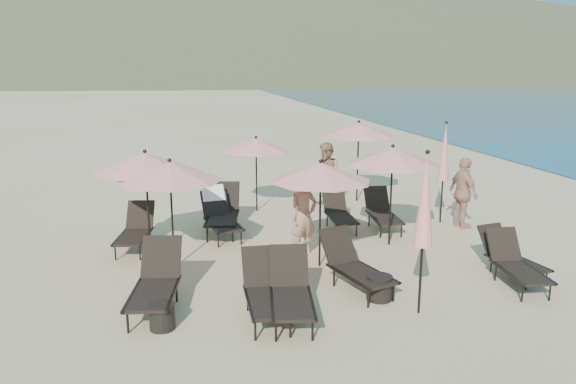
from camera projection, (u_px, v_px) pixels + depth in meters
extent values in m
plane|color=#D6BA8C|center=(395.00, 293.00, 9.95)|extent=(800.00, 800.00, 0.00)
cone|color=brown|center=(280.00, 17.00, 301.66)|extent=(690.00, 690.00, 55.00)
cone|color=brown|center=(468.00, 43.00, 360.24)|extent=(280.00, 280.00, 32.00)
cube|color=beige|center=(78.00, 32.00, 290.93)|extent=(18.00, 16.00, 38.00)
cube|color=black|center=(153.00, 295.00, 8.92)|extent=(0.89, 1.40, 0.05)
cube|color=black|center=(161.00, 257.00, 9.70)|extent=(0.75, 0.60, 0.67)
cylinder|color=black|center=(128.00, 322.00, 8.43)|extent=(0.04, 0.04, 0.37)
cylinder|color=black|center=(143.00, 292.00, 9.51)|extent=(0.04, 0.04, 0.37)
cylinder|color=black|center=(165.00, 321.00, 8.45)|extent=(0.04, 0.04, 0.37)
cylinder|color=black|center=(176.00, 292.00, 9.53)|extent=(0.04, 0.04, 0.37)
cube|color=black|center=(133.00, 293.00, 8.96)|extent=(0.30, 1.45, 0.04)
cube|color=black|center=(174.00, 293.00, 8.98)|extent=(0.30, 1.45, 0.04)
cube|color=black|center=(268.00, 303.00, 8.69)|extent=(0.67, 1.23, 0.05)
cube|color=black|center=(261.00, 267.00, 9.40)|extent=(0.64, 0.48, 0.62)
cylinder|color=black|center=(255.00, 330.00, 8.20)|extent=(0.04, 0.04, 0.34)
cylinder|color=black|center=(248.00, 301.00, 9.19)|extent=(0.04, 0.04, 0.34)
cylinder|color=black|center=(290.00, 327.00, 8.29)|extent=(0.04, 0.04, 0.34)
cylinder|color=black|center=(279.00, 299.00, 9.28)|extent=(0.04, 0.04, 0.34)
cube|color=black|center=(248.00, 302.00, 8.68)|extent=(0.10, 1.36, 0.04)
cube|color=black|center=(287.00, 300.00, 8.79)|extent=(0.10, 1.36, 0.04)
cube|color=black|center=(292.00, 303.00, 8.64)|extent=(0.83, 1.32, 0.05)
cube|color=black|center=(289.00, 266.00, 9.38)|extent=(0.71, 0.57, 0.64)
cylinder|color=black|center=(276.00, 331.00, 8.17)|extent=(0.04, 0.04, 0.35)
cylinder|color=black|center=(274.00, 300.00, 9.20)|extent=(0.04, 0.04, 0.35)
cylinder|color=black|center=(313.00, 330.00, 8.20)|extent=(0.04, 0.04, 0.35)
cylinder|color=black|center=(306.00, 300.00, 9.23)|extent=(0.04, 0.04, 0.35)
cube|color=black|center=(272.00, 302.00, 8.68)|extent=(0.27, 1.38, 0.04)
cube|color=black|center=(312.00, 301.00, 8.71)|extent=(0.27, 1.38, 0.04)
cube|color=black|center=(364.00, 275.00, 9.82)|extent=(0.94, 1.34, 0.05)
cube|color=black|center=(338.00, 246.00, 10.45)|extent=(0.73, 0.61, 0.63)
cylinder|color=black|center=(368.00, 298.00, 9.30)|extent=(0.04, 0.04, 0.34)
cylinder|color=black|center=(334.00, 277.00, 10.20)|extent=(0.04, 0.04, 0.34)
cylinder|color=black|center=(393.00, 292.00, 9.54)|extent=(0.04, 0.04, 0.34)
cylinder|color=black|center=(358.00, 272.00, 10.44)|extent=(0.04, 0.04, 0.34)
cube|color=black|center=(348.00, 277.00, 9.72)|extent=(0.41, 1.33, 0.04)
cube|color=black|center=(376.00, 271.00, 10.00)|extent=(0.41, 1.33, 0.04)
cube|color=black|center=(523.00, 273.00, 9.97)|extent=(0.71, 1.20, 0.05)
cube|color=black|center=(504.00, 244.00, 10.65)|extent=(0.63, 0.49, 0.59)
cylinder|color=black|center=(522.00, 293.00, 9.52)|extent=(0.03, 0.03, 0.32)
cylinder|color=black|center=(496.00, 272.00, 10.47)|extent=(0.03, 0.03, 0.32)
cylinder|color=black|center=(550.00, 292.00, 9.57)|extent=(0.03, 0.03, 0.32)
cylinder|color=black|center=(521.00, 271.00, 10.52)|extent=(0.03, 0.03, 0.32)
cube|color=black|center=(506.00, 272.00, 9.98)|extent=(0.18, 1.28, 0.04)
cube|color=black|center=(537.00, 271.00, 10.04)|extent=(0.18, 1.28, 0.04)
cube|color=black|center=(519.00, 264.00, 10.48)|extent=(0.71, 1.14, 0.04)
cube|color=black|center=(494.00, 239.00, 11.08)|extent=(0.61, 0.48, 0.55)
cylinder|color=black|center=(526.00, 282.00, 10.03)|extent=(0.03, 0.03, 0.30)
cylinder|color=black|center=(491.00, 265.00, 10.87)|extent=(0.03, 0.03, 0.30)
cylinder|color=black|center=(546.00, 278.00, 10.20)|extent=(0.03, 0.03, 0.30)
cylinder|color=black|center=(510.00, 262.00, 11.03)|extent=(0.03, 0.03, 0.30)
cube|color=black|center=(506.00, 264.00, 10.43)|extent=(0.21, 1.20, 0.04)
cube|color=black|center=(529.00, 261.00, 10.62)|extent=(0.21, 1.20, 0.04)
cube|color=black|center=(133.00, 237.00, 11.98)|extent=(0.81, 1.25, 0.05)
cube|color=black|center=(140.00, 215.00, 12.67)|extent=(0.67, 0.54, 0.60)
cylinder|color=black|center=(115.00, 253.00, 11.54)|extent=(0.03, 0.03, 0.33)
cylinder|color=black|center=(128.00, 238.00, 12.51)|extent=(0.03, 0.03, 0.33)
cylinder|color=black|center=(140.00, 252.00, 11.55)|extent=(0.03, 0.03, 0.33)
cylinder|color=black|center=(150.00, 238.00, 12.52)|extent=(0.03, 0.03, 0.33)
cube|color=black|center=(120.00, 236.00, 12.01)|extent=(0.29, 1.29, 0.04)
cube|color=black|center=(147.00, 236.00, 12.03)|extent=(0.29, 1.29, 0.04)
cube|color=black|center=(224.00, 225.00, 12.85)|extent=(0.80, 1.29, 0.05)
cube|color=black|center=(215.00, 204.00, 13.52)|extent=(0.69, 0.55, 0.62)
cylinder|color=black|center=(218.00, 240.00, 12.34)|extent=(0.04, 0.04, 0.34)
cylinder|color=black|center=(207.00, 227.00, 13.29)|extent=(0.04, 0.04, 0.34)
cylinder|color=black|center=(241.00, 237.00, 12.53)|extent=(0.04, 0.04, 0.34)
cylinder|color=black|center=(229.00, 225.00, 13.47)|extent=(0.04, 0.04, 0.34)
cube|color=black|center=(210.00, 225.00, 12.79)|extent=(0.24, 1.35, 0.04)
cube|color=black|center=(236.00, 222.00, 13.00)|extent=(0.24, 1.35, 0.04)
cube|color=white|center=(213.00, 193.00, 13.60)|extent=(0.58, 0.36, 0.38)
cube|color=black|center=(222.00, 219.00, 13.20)|extent=(0.95, 1.45, 0.06)
cube|color=black|center=(225.00, 196.00, 14.00)|extent=(0.78, 0.64, 0.69)
cylinder|color=black|center=(207.00, 234.00, 12.70)|extent=(0.04, 0.04, 0.38)
cylinder|color=black|center=(213.00, 220.00, 13.82)|extent=(0.04, 0.04, 0.38)
cylinder|color=black|center=(233.00, 234.00, 12.71)|extent=(0.04, 0.04, 0.38)
cylinder|color=black|center=(237.00, 220.00, 13.83)|extent=(0.04, 0.04, 0.38)
cube|color=black|center=(208.00, 218.00, 13.25)|extent=(0.35, 1.48, 0.04)
cube|color=black|center=(236.00, 218.00, 13.26)|extent=(0.35, 1.48, 0.04)
cube|color=black|center=(342.00, 218.00, 13.49)|extent=(0.62, 1.13, 0.05)
cube|color=black|center=(334.00, 200.00, 14.14)|extent=(0.59, 0.45, 0.57)
cylinder|color=black|center=(337.00, 231.00, 13.04)|extent=(0.03, 0.03, 0.31)
cylinder|color=black|center=(327.00, 220.00, 13.95)|extent=(0.03, 0.03, 0.31)
cylinder|color=black|center=(356.00, 230.00, 13.12)|extent=(0.03, 0.03, 0.31)
cylinder|color=black|center=(346.00, 219.00, 14.03)|extent=(0.03, 0.03, 0.31)
cube|color=black|center=(330.00, 218.00, 13.48)|extent=(0.10, 1.24, 0.04)
cube|color=black|center=(352.00, 217.00, 13.57)|extent=(0.10, 1.24, 0.04)
cube|color=black|center=(385.00, 218.00, 13.44)|extent=(0.71, 1.21, 0.05)
cube|color=black|center=(377.00, 199.00, 14.13)|extent=(0.64, 0.50, 0.60)
cylinder|color=black|center=(380.00, 231.00, 12.99)|extent=(0.03, 0.03, 0.33)
cylinder|color=black|center=(369.00, 220.00, 13.95)|extent=(0.03, 0.03, 0.33)
cylinder|color=black|center=(401.00, 231.00, 13.05)|extent=(0.03, 0.03, 0.33)
cylinder|color=black|center=(389.00, 219.00, 14.01)|extent=(0.03, 0.03, 0.33)
cube|color=black|center=(373.00, 218.00, 13.46)|extent=(0.17, 1.30, 0.04)
cube|color=black|center=(396.00, 217.00, 13.52)|extent=(0.17, 1.30, 0.04)
cylinder|color=black|center=(172.00, 218.00, 10.94)|extent=(0.04, 0.04, 2.05)
cone|color=#D07579|center=(170.00, 171.00, 10.73)|extent=(2.05, 2.05, 0.37)
sphere|color=black|center=(169.00, 160.00, 10.68)|extent=(0.08, 0.08, 0.08)
cylinder|color=black|center=(320.00, 217.00, 11.03)|extent=(0.04, 0.04, 2.02)
cone|color=#D07579|center=(321.00, 172.00, 10.83)|extent=(2.02, 2.02, 0.36)
sphere|color=black|center=(321.00, 161.00, 10.78)|extent=(0.08, 0.08, 0.08)
cylinder|color=black|center=(391.00, 199.00, 12.33)|extent=(0.04, 0.04, 2.11)
cone|color=#D07579|center=(393.00, 156.00, 12.12)|extent=(2.11, 2.11, 0.38)
sphere|color=black|center=(393.00, 146.00, 12.07)|extent=(0.08, 0.08, 0.08)
cylinder|color=black|center=(256.00, 177.00, 15.20)|extent=(0.04, 0.04, 1.92)
cone|color=#D07579|center=(256.00, 145.00, 15.01)|extent=(1.92, 1.92, 0.35)
sphere|color=black|center=(256.00, 137.00, 14.96)|extent=(0.07, 0.07, 0.07)
cylinder|color=black|center=(358.00, 164.00, 16.29)|extent=(0.05, 0.05, 2.21)
cone|color=#D07579|center=(359.00, 130.00, 16.07)|extent=(2.21, 2.21, 0.40)
sphere|color=black|center=(359.00, 122.00, 16.01)|extent=(0.08, 0.08, 0.08)
cylinder|color=black|center=(148.00, 208.00, 11.55)|extent=(0.04, 0.04, 2.12)
cone|color=#D07579|center=(145.00, 162.00, 11.33)|extent=(2.12, 2.12, 0.38)
sphere|color=black|center=(145.00, 151.00, 11.28)|extent=(0.08, 0.08, 0.08)
cylinder|color=black|center=(420.00, 280.00, 9.02)|extent=(0.04, 0.04, 1.15)
cone|color=#D07579|center=(425.00, 201.00, 8.72)|extent=(0.31, 0.31, 1.47)
sphere|color=black|center=(428.00, 152.00, 8.55)|extent=(0.07, 0.07, 0.07)
cylinder|color=black|center=(441.00, 201.00, 14.18)|extent=(0.04, 0.04, 1.11)
cone|color=#D07579|center=(445.00, 152.00, 13.90)|extent=(0.30, 0.30, 1.41)
sphere|color=black|center=(446.00, 122.00, 13.73)|extent=(0.07, 0.07, 0.07)
cylinder|color=black|center=(162.00, 316.00, 8.56)|extent=(0.40, 0.40, 0.41)
cylinder|color=black|center=(379.00, 288.00, 9.62)|extent=(0.45, 0.45, 0.43)
imported|color=tan|center=(303.00, 217.00, 11.58)|extent=(0.74, 0.61, 1.76)
imported|color=#976C4E|center=(326.00, 175.00, 15.65)|extent=(0.93, 1.05, 1.81)
imported|color=tan|center=(463.00, 193.00, 13.66)|extent=(0.53, 1.07, 1.76)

